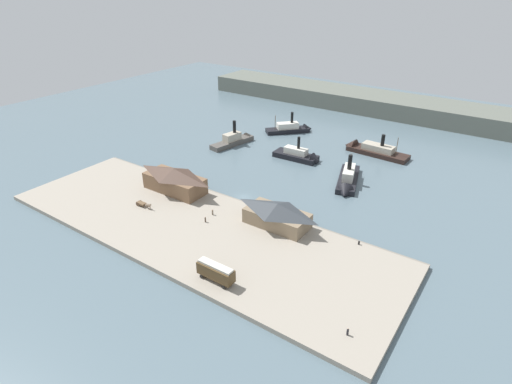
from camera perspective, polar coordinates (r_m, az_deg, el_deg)
The scene contains 18 objects.
ground_plane at distance 124.13m, azimuth -1.77°, elevation -0.74°, with size 320.00×320.00×0.00m, color slate.
quay_promenade at distance 109.39m, azimuth -8.64°, elevation -4.95°, with size 110.00×36.00×1.20m, color #9E9384.
seawall_edge at distance 121.37m, azimuth -2.78°, elevation -1.20°, with size 110.00×0.80×1.00m, color gray.
ferry_shed_customs_shed at distance 126.22m, azimuth -11.17°, elevation 1.71°, with size 19.47×8.60×7.27m.
ferry_shed_west_terminal at distance 106.95m, azimuth 2.94°, elevation -3.08°, with size 16.94×8.54×6.28m.
street_tram at distance 89.19m, azimuth -5.57°, elevation -10.82°, with size 8.66×2.79×4.17m.
horse_cart at distance 120.30m, azimuth -15.22°, elevation -1.62°, with size 5.71×1.50×1.87m.
pedestrian_near_west_shed at distance 110.07m, azimuth -7.00°, elevation -3.80°, with size 0.39×0.39×1.58m.
pedestrian_walking_east at distance 113.08m, azimuth -6.01°, elevation -2.80°, with size 0.41×0.41×1.67m.
pedestrian_near_east_shed at distance 80.42m, azimuth 12.52°, elevation -18.31°, with size 0.41×0.41×1.64m.
mooring_post_west at distance 117.10m, azimuth -1.11°, elevation -1.67°, with size 0.44×0.44×0.90m, color black.
mooring_post_center_east at distance 103.77m, azimuth 14.01°, elevation -6.82°, with size 0.44×0.44×0.90m, color black.
ferry_moored_west at distance 161.34m, azimuth 15.42°, elevation 5.67°, with size 24.95×8.17×10.47m.
ferry_approaching_west at distance 150.25m, azimuth 6.20°, elevation 4.93°, with size 17.88×6.65×10.29m.
ferry_near_quay at distance 133.94m, azimuth 12.50°, elevation 1.54°, with size 12.06×22.75×11.25m.
ferry_mid_harbor at distance 164.79m, azimuth -2.80°, elevation 7.23°, with size 8.17×21.47×10.65m.
ferry_moored_east at distance 178.37m, azimuth 5.02°, elevation 8.71°, with size 17.33×17.83×10.16m.
far_headland at distance 215.24m, azimuth 16.20°, elevation 11.74°, with size 180.00×24.00×8.00m, color #60665B.
Camera 1 is at (65.36, -87.61, 58.83)m, focal length 29.00 mm.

